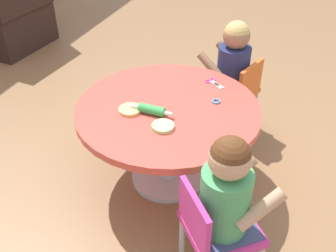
{
  "coord_description": "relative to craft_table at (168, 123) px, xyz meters",
  "views": [
    {
      "loc": [
        -1.64,
        -0.61,
        1.66
      ],
      "look_at": [
        0.0,
        0.0,
        0.39
      ],
      "focal_mm": 41.62,
      "sensor_mm": 36.0,
      "label": 1
    }
  ],
  "objects": [
    {
      "name": "ground_plane",
      "position": [
        0.0,
        0.0,
        -0.41
      ],
      "size": [
        10.0,
        10.0,
        0.0
      ],
      "primitive_type": "plane",
      "color": "olive"
    },
    {
      "name": "craft_table",
      "position": [
        0.0,
        0.0,
        0.0
      ],
      "size": [
        1.0,
        1.0,
        0.52
      ],
      "color": "silver",
      "rests_on": "ground"
    },
    {
      "name": "child_chair_left",
      "position": [
        -0.54,
        -0.42,
        -0.1
      ],
      "size": [
        0.42,
        0.42,
        0.54
      ],
      "color": "#B7B7BC",
      "rests_on": "ground"
    },
    {
      "name": "seated_child_left",
      "position": [
        -0.51,
        -0.45,
        0.12
      ],
      "size": [
        0.43,
        0.44,
        0.51
      ],
      "color": "#3F4772",
      "rests_on": "ground"
    },
    {
      "name": "child_chair_right",
      "position": [
        0.63,
        -0.25,
        -0.1
      ],
      "size": [
        0.38,
        0.38,
        0.54
      ],
      "color": "#B7B7BC",
      "rests_on": "ground"
    },
    {
      "name": "seated_child_right",
      "position": [
        0.65,
        -0.21,
        0.12
      ],
      "size": [
        0.36,
        0.41,
        0.51
      ],
      "color": "#3F4772",
      "rests_on": "ground"
    },
    {
      "name": "armchair_dark",
      "position": [
        1.27,
        2.15,
        -0.1
      ],
      "size": [
        0.77,
        0.78,
        0.85
      ],
      "color": "black",
      "rests_on": "ground"
    },
    {
      "name": "rolling_pin",
      "position": [
        -0.1,
        0.05,
        0.13
      ],
      "size": [
        0.05,
        0.23,
        0.05
      ],
      "color": "green",
      "rests_on": "craft_table"
    },
    {
      "name": "craft_scissors",
      "position": [
        0.33,
        -0.16,
        0.11
      ],
      "size": [
        0.12,
        0.14,
        0.01
      ],
      "color": "silver",
      "rests_on": "craft_table"
    },
    {
      "name": "playdough_blob_0",
      "position": [
        -0.19,
        -0.04,
        0.12
      ],
      "size": [
        0.11,
        0.11,
        0.02
      ],
      "primitive_type": "cylinder",
      "color": "#B2E58C",
      "rests_on": "craft_table"
    },
    {
      "name": "playdough_blob_1",
      "position": [
        -0.11,
        0.17,
        0.12
      ],
      "size": [
        0.12,
        0.12,
        0.02
      ],
      "primitive_type": "cylinder",
      "color": "#F2CC72",
      "rests_on": "craft_table"
    },
    {
      "name": "cookie_cutter_0",
      "position": [
        -0.22,
        -0.36,
        0.11
      ],
      "size": [
        0.06,
        0.06,
        0.01
      ],
      "primitive_type": "torus",
      "color": "orange",
      "rests_on": "craft_table"
    },
    {
      "name": "cookie_cutter_1",
      "position": [
        0.13,
        -0.23,
        0.11
      ],
      "size": [
        0.05,
        0.05,
        0.01
      ],
      "primitive_type": "torus",
      "color": "#3F99D8",
      "rests_on": "craft_table"
    }
  ]
}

